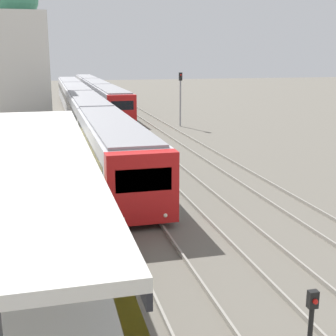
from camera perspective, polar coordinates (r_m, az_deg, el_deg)
name	(u,v)px	position (r m, az deg, el deg)	size (l,w,h in m)	color
platform_canopy	(18,152)	(13.81, -17.84, 1.89)	(4.00, 17.27, 2.81)	beige
person_on_platform	(86,217)	(13.17, -9.98, -5.89)	(0.40, 0.40, 1.66)	#2D2D33
train_near	(82,105)	(45.23, -10.48, 7.59)	(2.63, 58.40, 3.02)	red
train_far	(97,91)	(63.69, -8.71, 9.30)	(2.60, 43.79, 2.92)	red
signal_post_near	(311,323)	(10.10, 17.04, -17.60)	(0.20, 0.21, 1.82)	black
signal_mast_far	(180,93)	(41.99, 1.53, 9.18)	(0.28, 0.29, 4.75)	gray
distant_domed_building	(18,54)	(47.84, -17.78, 13.12)	(5.66, 5.66, 13.55)	silver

